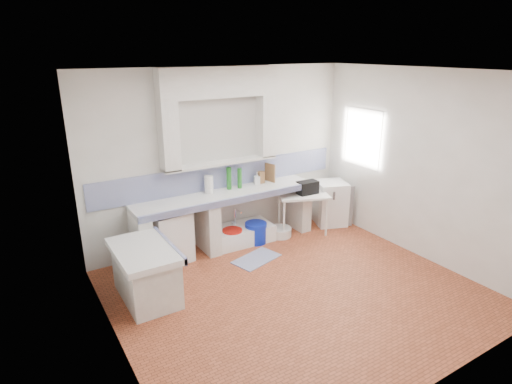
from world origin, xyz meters
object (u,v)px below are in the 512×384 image
sink (241,235)px  side_table (303,214)px  stove (170,236)px  fridge (331,203)px

sink → side_table: size_ratio=1.22×
sink → side_table: bearing=-10.7°
stove → sink: size_ratio=0.76×
sink → fridge: bearing=-3.7°
stove → sink: bearing=-6.5°
side_table → stove: bearing=-163.9°
stove → side_table: stove is taller
side_table → sink: bearing=-170.4°
sink → stove: bearing=-178.3°
stove → sink: 1.25m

